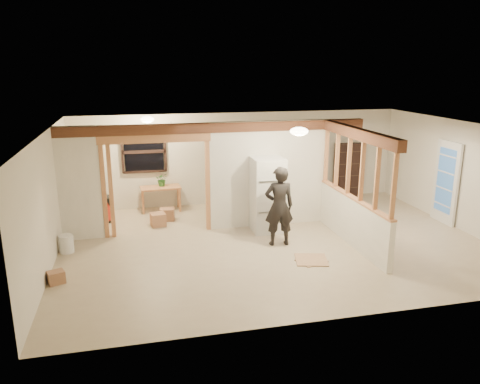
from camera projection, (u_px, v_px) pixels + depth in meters
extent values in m
cube|color=#BDAA8C|center=(274.00, 243.00, 10.16)|extent=(9.00, 6.50, 0.01)
cube|color=white|center=(277.00, 128.00, 9.50)|extent=(9.00, 6.50, 0.01)
cube|color=silver|center=(240.00, 158.00, 12.88)|extent=(9.00, 0.01, 2.50)
cube|color=silver|center=(342.00, 242.00, 6.77)|extent=(9.00, 0.01, 2.50)
cube|color=silver|center=(48.00, 200.00, 8.84)|extent=(0.01, 6.50, 2.50)
cube|color=silver|center=(461.00, 176.00, 10.81)|extent=(0.01, 6.50, 2.50)
cube|color=silver|center=(79.00, 184.00, 10.07)|extent=(0.90, 0.12, 2.50)
cube|color=silver|center=(268.00, 174.00, 11.00)|extent=(2.80, 0.12, 2.50)
cube|color=tan|center=(157.00, 186.00, 10.47)|extent=(2.46, 0.14, 2.20)
cube|color=brown|center=(218.00, 128.00, 10.44)|extent=(7.00, 0.18, 0.22)
cube|color=brown|center=(358.00, 134.00, 9.51)|extent=(0.18, 3.30, 0.22)
cube|color=silver|center=(352.00, 221.00, 10.00)|extent=(0.12, 3.20, 1.00)
cube|color=tan|center=(355.00, 168.00, 9.70)|extent=(0.14, 3.20, 1.32)
cube|color=black|center=(144.00, 152.00, 12.16)|extent=(1.12, 0.10, 1.10)
cube|color=white|center=(446.00, 182.00, 11.24)|extent=(0.12, 0.86, 2.00)
ellipsoid|color=#FFEABF|center=(299.00, 131.00, 9.10)|extent=(0.36, 0.36, 0.16)
ellipsoid|color=#FFEABF|center=(147.00, 119.00, 11.12)|extent=(0.32, 0.32, 0.14)
ellipsoid|color=#FFD88C|center=(171.00, 135.00, 10.65)|extent=(0.07, 0.07, 0.07)
cube|color=white|center=(267.00, 195.00, 10.69)|extent=(0.71, 0.69, 1.72)
imported|color=black|center=(279.00, 206.00, 9.84)|extent=(0.65, 0.45, 1.71)
cube|color=tan|center=(161.00, 199.00, 12.33)|extent=(1.06, 0.58, 0.65)
imported|color=#265827|center=(162.00, 179.00, 12.27)|extent=(0.33, 0.29, 0.36)
cylinder|color=#AF2213|center=(104.00, 209.00, 11.45)|extent=(0.56, 0.56, 0.64)
cube|color=black|center=(348.00, 170.00, 13.51)|extent=(0.79, 0.26, 1.57)
cylinder|color=white|center=(66.00, 244.00, 9.58)|extent=(0.37, 0.37, 0.37)
cube|color=#A26E4E|center=(167.00, 214.00, 11.60)|extent=(0.39, 0.35, 0.30)
cube|color=#A26E4E|center=(158.00, 219.00, 11.19)|extent=(0.38, 0.38, 0.31)
cube|color=#A26E4E|center=(56.00, 277.00, 8.24)|extent=(0.34, 0.31, 0.22)
cube|color=tan|center=(311.00, 260.00, 9.23)|extent=(0.75, 0.75, 0.02)
cube|color=tan|center=(311.00, 261.00, 9.19)|extent=(0.63, 0.57, 0.02)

